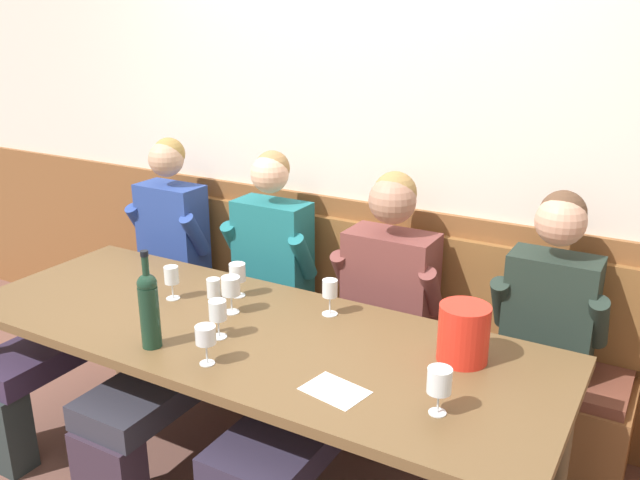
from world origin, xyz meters
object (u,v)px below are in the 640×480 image
object	(u,v)px
person_right_seat	(524,384)
wine_glass_mid_right	(206,337)
wine_glass_center_rear	(439,383)
wine_glass_mid_left	(171,276)
person_center_right_seat	(227,308)
wine_glass_center_front	(237,274)
wine_glass_left_end	(231,288)
wall_bench	(337,352)
wine_bottle_green_tall	(149,307)
ice_bucket	(464,333)
water_tumbler_left	(214,288)
person_center_left_seat	(124,279)
wine_glass_right_end	(330,290)
wine_glass_near_bucket	(218,312)
person_left_seat	(353,337)
dining_table	(249,344)

from	to	relation	value
person_right_seat	wine_glass_mid_right	size ratio (longest dim) A/B	9.17
wine_glass_center_rear	wine_glass_mid_left	xyz separation A→B (m)	(-1.33, 0.27, -0.00)
wine_glass_mid_right	person_right_seat	bearing A→B (deg)	33.21
person_center_right_seat	wine_glass_center_front	bearing A→B (deg)	-33.16
wine_glass_left_end	wine_glass_mid_left	size ratio (longest dim) A/B	1.06
wall_bench	wine_bottle_green_tall	world-z (taller)	wine_bottle_green_tall
wine_glass_center_rear	person_center_right_seat	bearing A→B (deg)	157.04
wine_glass_center_rear	wine_glass_mid_right	distance (m)	0.84
wine_glass_mid_left	wine_glass_mid_right	xyz separation A→B (m)	(0.50, -0.38, 0.00)
ice_bucket	water_tumbler_left	size ratio (longest dim) A/B	2.45
ice_bucket	wine_glass_center_rear	bearing A→B (deg)	-83.09
person_center_left_seat	wine_glass_mid_left	size ratio (longest dim) A/B	9.02
person_center_left_seat	wine_glass_left_end	world-z (taller)	person_center_left_seat
person_center_left_seat	wine_glass_mid_right	distance (m)	1.28
wine_glass_left_end	person_center_right_seat	bearing A→B (deg)	131.96
wine_bottle_green_tall	person_right_seat	bearing A→B (deg)	27.16
person_center_right_seat	wine_glass_center_rear	world-z (taller)	person_center_right_seat
wine_glass_left_end	wine_glass_right_end	bearing A→B (deg)	27.29
wine_glass_center_rear	wine_glass_right_end	size ratio (longest dim) A/B	1.03
wine_glass_center_rear	wine_glass_center_front	size ratio (longest dim) A/B	1.04
person_center_left_seat	wine_glass_mid_right	size ratio (longest dim) A/B	9.14
person_center_left_seat	person_center_right_seat	size ratio (longest dim) A/B	1.00
ice_bucket	wine_glass_right_end	size ratio (longest dim) A/B	1.39
wine_glass_near_bucket	wine_glass_center_rear	distance (m)	0.93
wine_bottle_green_tall	wine_glass_mid_left	xyz separation A→B (m)	(-0.23, 0.38, -0.05)
ice_bucket	wine_glass_center_rear	size ratio (longest dim) A/B	1.35
person_center_left_seat	wine_glass_center_rear	xyz separation A→B (m)	(1.92, -0.53, 0.23)
person_left_seat	ice_bucket	xyz separation A→B (m)	(0.53, -0.17, 0.23)
wine_glass_near_bucket	wine_glass_left_end	bearing A→B (deg)	114.37
person_left_seat	wall_bench	bearing A→B (deg)	126.42
wine_glass_near_bucket	wine_glass_left_end	xyz separation A→B (m)	(-0.09, 0.21, 0.01)
wine_bottle_green_tall	wine_glass_center_front	size ratio (longest dim) A/B	2.51
wine_glass_left_end	person_center_left_seat	bearing A→B (deg)	164.27
dining_table	wine_glass_left_end	bearing A→B (deg)	148.19
person_center_right_seat	wine_glass_mid_left	bearing A→B (deg)	-109.50
ice_bucket	wine_glass_near_bucket	size ratio (longest dim) A/B	1.38
person_center_left_seat	wine_glass_mid_right	bearing A→B (deg)	-30.89
wine_glass_left_end	wine_glass_mid_right	size ratio (longest dim) A/B	1.07
person_center_right_seat	wine_glass_near_bucket	xyz separation A→B (m)	(0.32, -0.45, 0.23)
person_center_left_seat	wine_glass_right_end	xyz separation A→B (m)	(1.27, -0.06, 0.23)
wine_glass_right_end	wine_glass_mid_left	xyz separation A→B (m)	(-0.68, -0.20, -0.00)
dining_table	person_left_seat	xyz separation A→B (m)	(0.29, 0.36, -0.05)
person_center_left_seat	water_tumbler_left	xyz separation A→B (m)	(0.73, -0.16, 0.16)
ice_bucket	wine_glass_center_front	world-z (taller)	ice_bucket
wine_bottle_green_tall	wine_glass_left_end	world-z (taller)	wine_bottle_green_tall
wine_glass_mid_right	wine_glass_center_front	bearing A→B (deg)	115.92
wine_glass_left_end	wine_glass_center_front	bearing A→B (deg)	117.57
dining_table	wine_glass_center_rear	bearing A→B (deg)	-12.09
person_center_right_seat	wine_glass_center_rear	distance (m)	1.37
wine_glass_left_end	water_tumbler_left	bearing A→B (deg)	151.94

